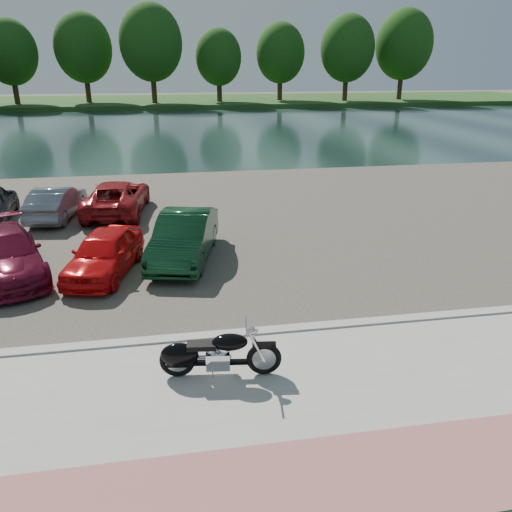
# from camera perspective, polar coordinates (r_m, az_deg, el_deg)

# --- Properties ---
(ground) EXTENTS (200.00, 200.00, 0.00)m
(ground) POSITION_cam_1_polar(r_m,az_deg,el_deg) (9.64, 0.47, -15.16)
(ground) COLOR #595447
(ground) RESTS_ON ground
(promenade) EXTENTS (60.00, 6.00, 0.10)m
(promenade) POSITION_cam_1_polar(r_m,az_deg,el_deg) (8.84, 1.67, -18.68)
(promenade) COLOR #A2A099
(promenade) RESTS_ON ground
(pink_path) EXTENTS (60.00, 2.00, 0.01)m
(pink_path) POSITION_cam_1_polar(r_m,az_deg,el_deg) (7.73, 4.09, -25.37)
(pink_path) COLOR #A55D5D
(pink_path) RESTS_ON promenade
(kerb) EXTENTS (60.00, 0.30, 0.14)m
(kerb) POSITION_cam_1_polar(r_m,az_deg,el_deg) (11.26, -1.35, -8.90)
(kerb) COLOR #A2A099
(kerb) RESTS_ON ground
(parking_lot) EXTENTS (60.00, 18.00, 0.04)m
(parking_lot) POSITION_cam_1_polar(r_m,az_deg,el_deg) (19.54, -5.25, 4.17)
(parking_lot) COLOR #403B34
(parking_lot) RESTS_ON ground
(river) EXTENTS (120.00, 40.00, 0.00)m
(river) POSITION_cam_1_polar(r_m,az_deg,el_deg) (48.00, -8.25, 14.16)
(river) COLOR #172A29
(river) RESTS_ON ground
(far_bank) EXTENTS (120.00, 24.00, 0.60)m
(far_bank) POSITION_cam_1_polar(r_m,az_deg,el_deg) (79.83, -9.11, 17.07)
(far_bank) COLOR #1E4016
(far_bank) RESTS_ON ground
(far_trees) EXTENTS (70.25, 10.68, 12.52)m
(far_trees) POSITION_cam_1_polar(r_m,az_deg,el_deg) (73.67, -5.68, 22.50)
(far_trees) COLOR #342413
(far_trees) RESTS_ON far_bank
(motorcycle) EXTENTS (2.33, 0.75, 1.05)m
(motorcycle) POSITION_cam_1_polar(r_m,az_deg,el_deg) (9.67, -5.39, -11.12)
(motorcycle) COLOR black
(motorcycle) RESTS_ON promenade
(car_3) EXTENTS (3.38, 4.90, 1.32)m
(car_3) POSITION_cam_1_polar(r_m,az_deg,el_deg) (15.67, -26.77, 0.18)
(car_3) COLOR maroon
(car_3) RESTS_ON parking_lot
(car_4) EXTENTS (2.34, 3.94, 1.26)m
(car_4) POSITION_cam_1_polar(r_m,az_deg,el_deg) (14.82, -16.95, 0.34)
(car_4) COLOR red
(car_4) RESTS_ON parking_lot
(car_5) EXTENTS (2.47, 4.59, 1.44)m
(car_5) POSITION_cam_1_polar(r_m,az_deg,el_deg) (15.37, -8.21, 2.17)
(car_5) COLOR #0E361C
(car_5) RESTS_ON parking_lot
(car_9) EXTENTS (1.79, 3.93, 1.25)m
(car_9) POSITION_cam_1_polar(r_m,az_deg,el_deg) (20.92, -21.85, 5.71)
(car_9) COLOR slate
(car_9) RESTS_ON parking_lot
(car_10) EXTENTS (2.58, 4.87, 1.31)m
(car_10) POSITION_cam_1_polar(r_m,az_deg,el_deg) (20.88, -15.61, 6.51)
(car_10) COLOR #A31B1E
(car_10) RESTS_ON parking_lot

